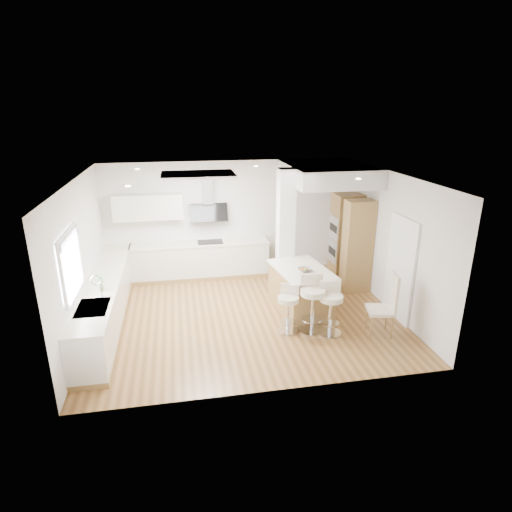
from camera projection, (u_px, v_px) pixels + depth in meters
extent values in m
plane|color=olive|center=(245.00, 315.00, 8.71)|extent=(6.00, 6.00, 0.00)
cube|color=silver|center=(245.00, 315.00, 8.71)|extent=(6.00, 5.00, 0.02)
cube|color=silver|center=(229.00, 218.00, 10.56)|extent=(6.00, 0.04, 2.80)
cube|color=silver|center=(81.00, 259.00, 7.72)|extent=(0.04, 5.00, 2.80)
cube|color=silver|center=(389.00, 241.00, 8.76)|extent=(0.04, 5.00, 2.80)
cube|color=white|center=(198.00, 175.00, 8.20)|extent=(1.40, 0.95, 0.05)
cube|color=white|center=(198.00, 175.00, 8.21)|extent=(1.25, 0.80, 0.03)
cylinder|color=white|center=(137.00, 169.00, 8.83)|extent=(0.10, 0.10, 0.02)
cylinder|color=white|center=(128.00, 186.00, 6.97)|extent=(0.10, 0.10, 0.02)
cylinder|color=white|center=(256.00, 166.00, 9.26)|extent=(0.10, 0.10, 0.02)
cylinder|color=white|center=(330.00, 168.00, 9.05)|extent=(0.10, 0.10, 0.02)
cylinder|color=white|center=(358.00, 179.00, 7.66)|extent=(0.10, 0.10, 0.02)
cube|color=white|center=(70.00, 263.00, 6.81)|extent=(0.03, 1.15, 0.95)
cube|color=white|center=(66.00, 233.00, 6.65)|extent=(0.04, 1.28, 0.06)
cube|color=white|center=(76.00, 292.00, 6.98)|extent=(0.04, 1.28, 0.06)
cube|color=white|center=(62.00, 278.00, 6.25)|extent=(0.04, 0.06, 0.95)
cube|color=white|center=(79.00, 251.00, 7.38)|extent=(0.04, 0.06, 0.95)
cube|color=#AAABB2|center=(68.00, 238.00, 6.68)|extent=(0.03, 1.18, 0.14)
cube|color=#463F37|center=(401.00, 270.00, 8.33)|extent=(0.02, 0.90, 2.00)
cube|color=white|center=(400.00, 270.00, 8.33)|extent=(0.05, 1.00, 2.10)
cube|color=#A27D45|center=(109.00, 318.00, 8.46)|extent=(0.60, 4.50, 0.10)
cube|color=silver|center=(106.00, 299.00, 8.31)|extent=(0.60, 4.50, 0.76)
cube|color=#F0E5CC|center=(104.00, 280.00, 8.18)|extent=(0.63, 4.50, 0.04)
cube|color=#ACACB1|center=(93.00, 308.00, 7.02)|extent=(0.50, 0.75, 0.02)
cube|color=#ACACB1|center=(91.00, 316.00, 6.87)|extent=(0.40, 0.34, 0.10)
cube|color=#ACACB1|center=(95.00, 306.00, 7.20)|extent=(0.40, 0.34, 0.10)
cylinder|color=silver|center=(102.00, 289.00, 7.25)|extent=(0.02, 0.02, 0.36)
torus|color=silver|center=(96.00, 280.00, 7.18)|extent=(0.18, 0.02, 0.18)
imported|color=#599C4F|center=(101.00, 283.00, 7.57)|extent=(0.17, 0.12, 0.33)
cube|color=#A27D45|center=(201.00, 275.00, 10.60)|extent=(3.30, 0.60, 0.10)
cube|color=silver|center=(201.00, 259.00, 10.46)|extent=(3.30, 0.60, 0.76)
cube|color=#F0E5CC|center=(200.00, 243.00, 10.33)|extent=(3.33, 0.63, 0.04)
cube|color=black|center=(210.00, 242.00, 10.36)|extent=(0.60, 0.40, 0.01)
cube|color=silver|center=(148.00, 207.00, 9.94)|extent=(1.60, 0.34, 0.60)
cube|color=#ACACB1|center=(208.00, 189.00, 10.13)|extent=(0.25, 0.18, 0.70)
cube|color=black|center=(209.00, 213.00, 10.24)|extent=(0.90, 0.26, 0.44)
cube|color=white|center=(285.00, 233.00, 9.30)|extent=(0.35, 0.35, 2.80)
cube|color=silver|center=(327.00, 173.00, 9.50)|extent=(1.78, 2.20, 0.40)
cube|color=#A27D45|center=(346.00, 237.00, 10.21)|extent=(0.62, 0.62, 2.10)
cube|color=#A27D45|center=(357.00, 246.00, 9.56)|extent=(0.62, 0.40, 2.10)
cube|color=#ACACB1|center=(334.00, 228.00, 10.07)|extent=(0.02, 0.55, 0.55)
cube|color=#ACACB1|center=(332.00, 251.00, 10.27)|extent=(0.02, 0.55, 0.55)
cube|color=black|center=(333.00, 228.00, 10.07)|extent=(0.01, 0.45, 0.18)
cube|color=black|center=(332.00, 251.00, 10.27)|extent=(0.01, 0.45, 0.18)
cube|color=#A27D45|center=(301.00, 290.00, 8.81)|extent=(1.09, 1.52, 0.87)
cube|color=#F0E5CC|center=(301.00, 270.00, 8.66)|extent=(1.18, 1.61, 0.04)
imported|color=slate|center=(305.00, 270.00, 8.51)|extent=(0.29, 0.29, 0.06)
sphere|color=orange|center=(306.00, 269.00, 8.52)|extent=(0.08, 0.08, 0.07)
sphere|color=orange|center=(302.00, 269.00, 8.51)|extent=(0.08, 0.08, 0.07)
sphere|color=olive|center=(305.00, 270.00, 8.47)|extent=(0.08, 0.08, 0.07)
cylinder|color=silver|center=(287.00, 330.00, 8.08)|extent=(0.54, 0.54, 0.03)
cylinder|color=silver|center=(288.00, 316.00, 7.97)|extent=(0.09, 0.09, 0.60)
cylinder|color=silver|center=(288.00, 322.00, 8.01)|extent=(0.42, 0.42, 0.01)
cylinder|color=beige|center=(288.00, 299.00, 7.86)|extent=(0.51, 0.51, 0.09)
cube|color=beige|center=(290.00, 289.00, 7.95)|extent=(0.34, 0.19, 0.20)
cylinder|color=silver|center=(311.00, 330.00, 8.09)|extent=(0.54, 0.54, 0.03)
cylinder|color=silver|center=(312.00, 312.00, 7.97)|extent=(0.09, 0.09, 0.72)
cylinder|color=silver|center=(312.00, 319.00, 8.02)|extent=(0.42, 0.42, 0.02)
cylinder|color=beige|center=(313.00, 292.00, 7.83)|extent=(0.52, 0.52, 0.11)
cube|color=beige|center=(312.00, 280.00, 7.94)|extent=(0.42, 0.10, 0.24)
cylinder|color=silver|center=(329.00, 333.00, 7.99)|extent=(0.51, 0.51, 0.03)
cylinder|color=silver|center=(330.00, 316.00, 7.88)|extent=(0.08, 0.08, 0.66)
cylinder|color=silver|center=(330.00, 323.00, 7.92)|extent=(0.40, 0.40, 0.02)
cylinder|color=beige|center=(331.00, 298.00, 7.76)|extent=(0.49, 0.49, 0.10)
cube|color=beige|center=(330.00, 287.00, 7.86)|extent=(0.39, 0.11, 0.22)
cube|color=beige|center=(380.00, 310.00, 7.82)|extent=(0.55, 0.55, 0.06)
cube|color=beige|center=(394.00, 293.00, 7.70)|extent=(0.14, 0.44, 0.75)
cylinder|color=#A27D45|center=(371.00, 328.00, 7.73)|extent=(0.04, 0.04, 0.46)
cylinder|color=#A27D45|center=(367.00, 318.00, 8.09)|extent=(0.04, 0.04, 0.46)
cylinder|color=#A27D45|center=(392.00, 328.00, 7.73)|extent=(0.04, 0.04, 0.46)
cylinder|color=#A27D45|center=(386.00, 318.00, 8.08)|extent=(0.04, 0.04, 0.46)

